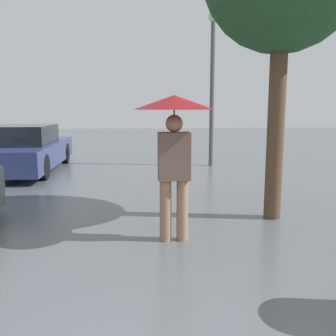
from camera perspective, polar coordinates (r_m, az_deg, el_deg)
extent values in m
cylinder|color=#9E7051|center=(4.70, -0.38, -6.49)|extent=(0.15, 0.15, 0.78)
cylinder|color=#9E7051|center=(4.73, 2.19, -6.43)|extent=(0.15, 0.15, 0.78)
cube|color=brown|center=(4.58, 0.93, 1.81)|extent=(0.39, 0.23, 0.59)
sphere|color=#9E7051|center=(4.54, 0.95, 6.80)|extent=(0.21, 0.21, 0.21)
cylinder|color=#515456|center=(4.55, 0.94, 4.97)|extent=(0.02, 0.02, 0.62)
cone|color=maroon|center=(4.54, 0.95, 9.97)|extent=(0.98, 0.98, 0.17)
cube|color=navy|center=(10.66, -20.80, 2.04)|extent=(1.69, 4.45, 0.57)
cube|color=black|center=(10.40, -21.29, 4.77)|extent=(1.44, 2.00, 0.48)
cylinder|color=black|center=(12.21, -22.49, 2.05)|extent=(0.18, 0.60, 0.60)
cylinder|color=black|center=(11.84, -15.43, 2.22)|extent=(0.18, 0.60, 0.60)
cylinder|color=black|center=(9.17, -18.45, 0.14)|extent=(0.18, 0.60, 0.60)
cylinder|color=brown|center=(5.76, 16.14, 6.86)|extent=(0.25, 0.25, 2.93)
cylinder|color=#515456|center=(10.89, 6.72, 11.00)|extent=(0.13, 0.13, 4.05)
sphere|color=beige|center=(11.16, 6.94, 21.91)|extent=(0.29, 0.29, 0.29)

